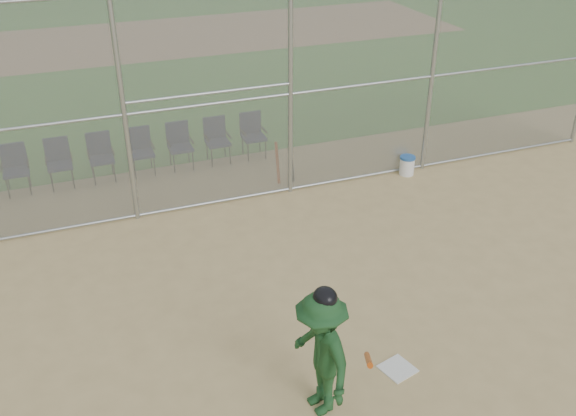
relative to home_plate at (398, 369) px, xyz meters
name	(u,v)px	position (x,y,z in m)	size (l,w,h in m)	color
ground	(357,370)	(-0.50, 0.18, -0.01)	(100.00, 100.00, 0.00)	tan
grass_strip	(134,40)	(-0.50, 18.18, 0.00)	(100.00, 100.00, 0.00)	#296C20
dirt_patch_far	(134,40)	(-0.50, 18.18, 0.00)	(24.00, 24.00, 0.00)	tan
backstop_fence	(238,97)	(-0.50, 5.18, 2.06)	(16.09, 0.09, 4.00)	gray
home_plate	(398,369)	(0.00, 0.00, 0.00)	(0.39, 0.39, 0.02)	silver
batter_at_plate	(321,353)	(-1.20, -0.22, 0.83)	(0.95, 1.31, 1.74)	#1C4722
water_cooler	(407,165)	(3.04, 5.03, 0.19)	(0.32, 0.32, 0.40)	white
spare_bats	(285,162)	(0.56, 5.66, 0.41)	(0.36, 0.26, 0.84)	#D84C14
chair_2	(16,171)	(-4.49, 7.01, 0.47)	(0.54, 0.52, 0.96)	#0F1738
chair_3	(60,164)	(-3.68, 7.01, 0.47)	(0.54, 0.52, 0.96)	#0F1738
chair_4	(101,158)	(-2.87, 7.01, 0.47)	(0.54, 0.52, 0.96)	#0F1738
chair_5	(142,152)	(-2.06, 7.01, 0.47)	(0.54, 0.52, 0.96)	#0F1738
chair_6	(180,147)	(-1.26, 7.01, 0.47)	(0.54, 0.52, 0.96)	#0F1738
chair_7	(218,141)	(-0.45, 7.01, 0.47)	(0.54, 0.52, 0.96)	#0F1738
chair_8	(254,136)	(0.36, 7.01, 0.47)	(0.54, 0.52, 0.96)	#0F1738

